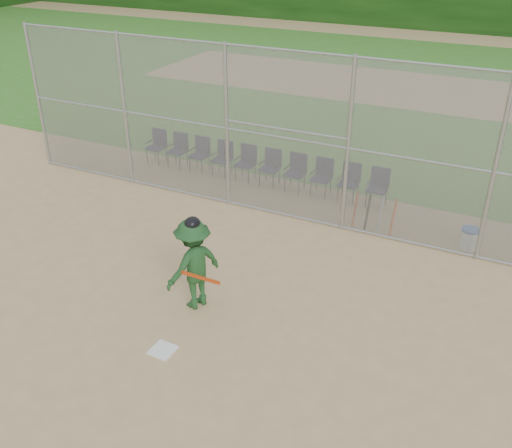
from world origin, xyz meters
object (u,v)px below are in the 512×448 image
at_px(home_plate, 163,350).
at_px(batter_at_plate, 194,264).
at_px(chair_0, 156,147).
at_px(water_cooler, 469,238).

distance_m(home_plate, batter_at_plate, 1.64).
bearing_deg(chair_0, home_plate, -54.53).
xyz_separation_m(home_plate, batter_at_plate, (-0.18, 1.36, 0.89)).
bearing_deg(batter_at_plate, home_plate, -82.59).
distance_m(home_plate, water_cooler, 7.09).
height_order(home_plate, batter_at_plate, batter_at_plate).
height_order(water_cooler, chair_0, chair_0).
relative_size(home_plate, water_cooler, 0.84).
bearing_deg(home_plate, batter_at_plate, 97.41).
height_order(batter_at_plate, water_cooler, batter_at_plate).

